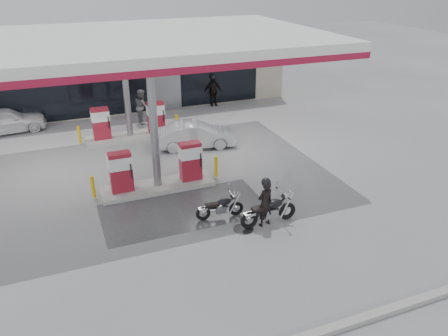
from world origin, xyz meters
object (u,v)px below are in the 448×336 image
(biker_main, at_px, (265,203))
(attendant, at_px, (142,106))
(biker_walking, at_px, (213,91))
(parked_motorcycle, at_px, (221,208))
(pump_island_near, at_px, (157,172))
(sedan_white, at_px, (5,121))
(pump_island_far, at_px, (129,125))
(hatchback_silver, at_px, (196,135))
(main_motorcycle, at_px, (270,211))

(biker_main, distance_m, attendant, 12.29)
(biker_walking, bearing_deg, parked_motorcycle, -105.19)
(pump_island_near, height_order, sedan_white, pump_island_near)
(biker_main, bearing_deg, pump_island_far, -88.38)
(parked_motorcycle, bearing_deg, attendant, 97.04)
(pump_island_far, distance_m, sedan_white, 6.80)
(sedan_white, bearing_deg, parked_motorcycle, -155.25)
(pump_island_near, xyz_separation_m, parked_motorcycle, (1.55, -3.00, -0.31))
(pump_island_near, xyz_separation_m, attendant, (1.12, 8.17, 0.25))
(biker_main, distance_m, sedan_white, 15.87)
(pump_island_far, bearing_deg, biker_walking, 32.42)
(biker_main, relative_size, hatchback_silver, 0.44)
(sedan_white, bearing_deg, pump_island_near, -153.90)
(main_motorcycle, relative_size, biker_main, 1.26)
(pump_island_near, height_order, biker_walking, biker_walking)
(main_motorcycle, distance_m, sedan_white, 15.97)
(biker_main, xyz_separation_m, parked_motorcycle, (-1.24, 1.01, -0.45))
(main_motorcycle, distance_m, biker_main, 0.41)
(parked_motorcycle, distance_m, biker_walking, 13.55)
(attendant, bearing_deg, biker_walking, -72.88)
(hatchback_silver, bearing_deg, attendant, 30.97)
(pump_island_far, height_order, main_motorcycle, pump_island_far)
(pump_island_near, bearing_deg, pump_island_far, 90.00)
(attendant, relative_size, biker_walking, 1.03)
(pump_island_near, distance_m, main_motorcycle, 4.99)
(pump_island_far, relative_size, main_motorcycle, 2.38)
(pump_island_far, distance_m, parked_motorcycle, 9.14)
(pump_island_near, xyz_separation_m, main_motorcycle, (2.99, -3.99, -0.22))
(biker_main, xyz_separation_m, attendant, (-1.67, 12.18, 0.11))
(biker_main, height_order, parked_motorcycle, biker_main)
(pump_island_far, height_order, sedan_white, pump_island_far)
(main_motorcycle, xyz_separation_m, parked_motorcycle, (-1.43, 0.99, -0.09))
(biker_walking, bearing_deg, pump_island_near, -117.51)
(sedan_white, xyz_separation_m, biker_walking, (11.98, 0.60, 0.25))
(sedan_white, bearing_deg, biker_main, -153.37)
(parked_motorcycle, bearing_deg, biker_main, -34.34)
(main_motorcycle, bearing_deg, hatchback_silver, 89.00)
(main_motorcycle, height_order, sedan_white, sedan_white)
(pump_island_far, relative_size, parked_motorcycle, 2.92)
(attendant, bearing_deg, parked_motorcycle, -179.17)
(sedan_white, relative_size, attendant, 2.10)
(attendant, bearing_deg, hatchback_silver, -161.30)
(pump_island_near, distance_m, biker_main, 4.88)
(biker_walking, bearing_deg, sedan_white, -173.23)
(pump_island_near, height_order, main_motorcycle, pump_island_near)
(hatchback_silver, bearing_deg, main_motorcycle, -167.64)
(main_motorcycle, xyz_separation_m, attendant, (-1.87, 12.17, 0.47))
(main_motorcycle, distance_m, hatchback_silver, 7.60)
(pump_island_far, relative_size, sedan_white, 1.27)
(pump_island_near, height_order, attendant, attendant)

